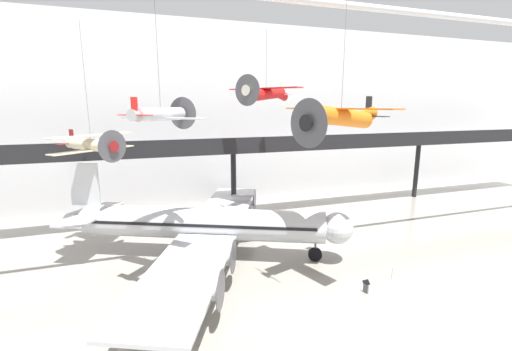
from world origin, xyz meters
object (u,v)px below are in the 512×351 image
suspended_plane_orange_highwing (341,116)px  suspended_plane_silver_racer (161,114)px  suspended_plane_cream_biplane (91,144)px  info_sign_pedestal (366,287)px  stanchion_barrier (392,276)px  airliner_silver_main (202,224)px  suspended_plane_red_highwing (266,93)px

suspended_plane_orange_highwing → suspended_plane_silver_racer: suspended_plane_silver_racer is taller
suspended_plane_cream_biplane → info_sign_pedestal: size_ratio=10.17×
stanchion_barrier → airliner_silver_main: bearing=145.6°
suspended_plane_cream_biplane → info_sign_pedestal: bearing=12.2°
stanchion_barrier → suspended_plane_silver_racer: bearing=164.8°
airliner_silver_main → suspended_plane_orange_highwing: bearing=-18.8°
suspended_plane_silver_racer → suspended_plane_red_highwing: 14.62m
airliner_silver_main → suspended_plane_silver_racer: 12.27m
airliner_silver_main → suspended_plane_red_highwing: (7.97, 3.82, 12.52)m
suspended_plane_cream_biplane → stanchion_barrier: bearing=18.0°
airliner_silver_main → suspended_plane_silver_racer: bearing=-101.1°
airliner_silver_main → suspended_plane_silver_racer: size_ratio=3.37×
suspended_plane_silver_racer → info_sign_pedestal: bearing=-69.0°
suspended_plane_red_highwing → suspended_plane_cream_biplane: bearing=-36.4°
airliner_silver_main → suspended_plane_cream_biplane: size_ratio=2.54×
suspended_plane_silver_racer → suspended_plane_red_highwing: (11.53, 8.80, 1.89)m
suspended_plane_orange_highwing → suspended_plane_silver_racer: 13.46m
suspended_plane_orange_highwing → stanchion_barrier: bearing=148.0°
suspended_plane_orange_highwing → airliner_silver_main: bearing=-63.1°
suspended_plane_red_highwing → airliner_silver_main: bearing=-8.4°
suspended_plane_cream_biplane → info_sign_pedestal: suspended_plane_cream_biplane is taller
suspended_plane_silver_racer → suspended_plane_orange_highwing: bearing=-63.3°
stanchion_barrier → info_sign_pedestal: (-3.37, -1.02, 0.13)m
suspended_plane_orange_highwing → suspended_plane_cream_biplane: size_ratio=0.83×
info_sign_pedestal → suspended_plane_cream_biplane: bearing=126.7°
suspended_plane_silver_racer → suspended_plane_cream_biplane: (-6.05, 9.56, -3.02)m
suspended_plane_silver_racer → airliner_silver_main: bearing=7.5°
suspended_plane_orange_highwing → info_sign_pedestal: size_ratio=8.48×
suspended_plane_cream_biplane → stanchion_barrier: suspended_plane_cream_biplane is taller
airliner_silver_main → info_sign_pedestal: (11.03, -10.88, -2.84)m
suspended_plane_silver_racer → suspended_plane_cream_biplane: bearing=75.3°
airliner_silver_main → suspended_plane_red_highwing: size_ratio=4.01×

